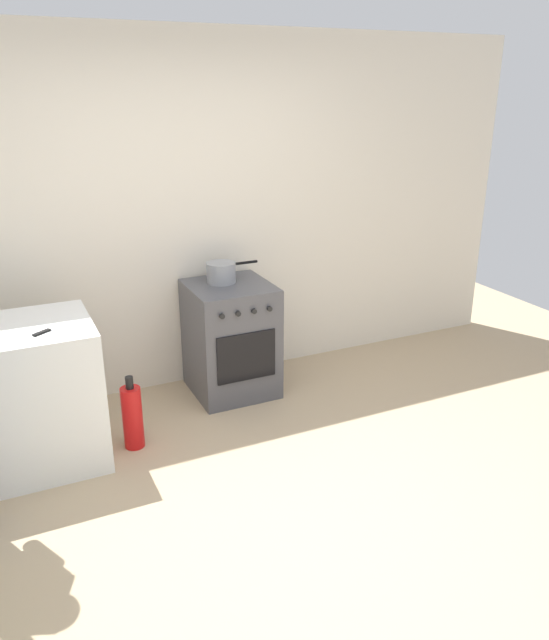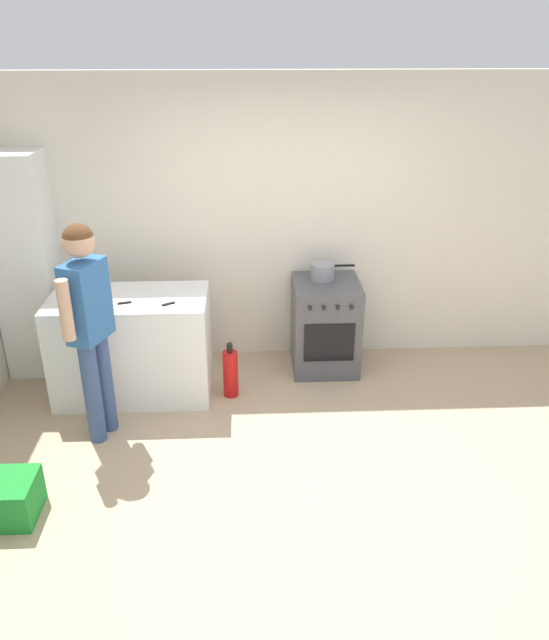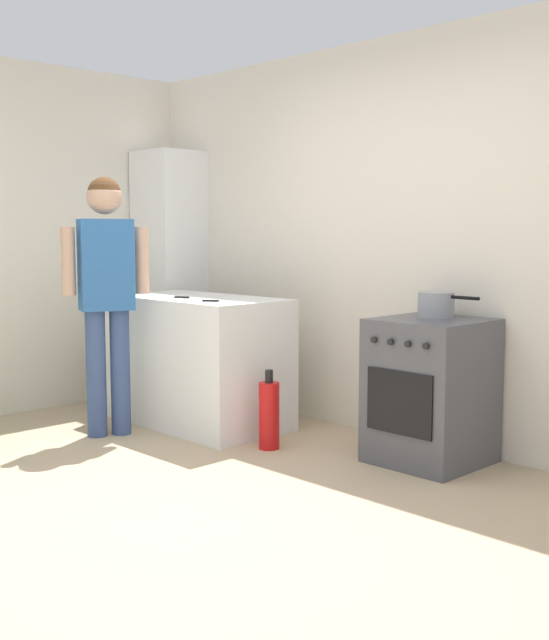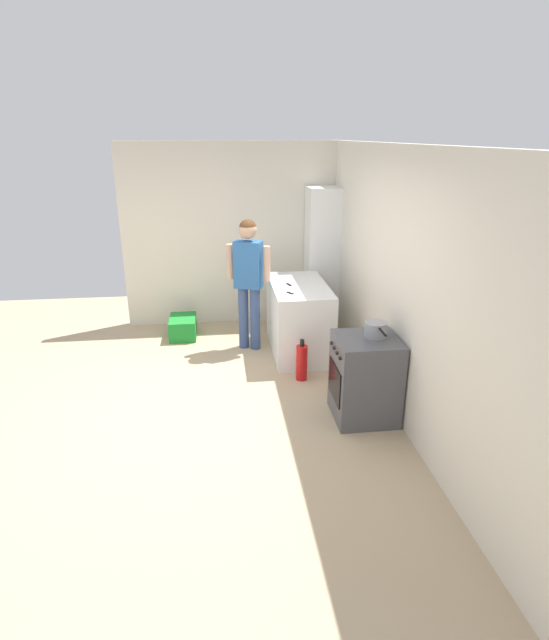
{
  "view_description": "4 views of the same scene",
  "coord_description": "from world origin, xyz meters",
  "px_view_note": "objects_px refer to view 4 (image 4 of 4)",
  "views": [
    {
      "loc": [
        -1.18,
        -2.47,
        2.22
      ],
      "look_at": [
        0.29,
        0.67,
        0.9
      ],
      "focal_mm": 35.0,
      "sensor_mm": 36.0,
      "label": 1
    },
    {
      "loc": [
        -0.36,
        -3.58,
        2.89
      ],
      "look_at": [
        -0.16,
        0.63,
        0.93
      ],
      "focal_mm": 35.0,
      "sensor_mm": 36.0,
      "label": 2
    },
    {
      "loc": [
        3.02,
        -2.3,
        1.35
      ],
      "look_at": [
        -0.1,
        0.74,
        0.87
      ],
      "focal_mm": 45.0,
      "sensor_mm": 36.0,
      "label": 3
    },
    {
      "loc": [
        4.61,
        0.17,
        2.68
      ],
      "look_at": [
        0.2,
        0.7,
        1.02
      ],
      "focal_mm": 28.0,
      "sensor_mm": 36.0,
      "label": 4
    }
  ],
  "objects_px": {
    "fire_extinguisher": "(302,362)",
    "knife_paring": "(288,284)",
    "person": "(249,273)",
    "larder_cabinet": "(322,258)",
    "oven_left": "(365,378)",
    "pot": "(376,330)",
    "knife_utility": "(294,294)",
    "recycling_crate_lower": "(183,327)"
  },
  "relations": [
    {
      "from": "fire_extinguisher",
      "to": "knife_paring",
      "type": "bearing_deg",
      "value": -177.24
    },
    {
      "from": "person",
      "to": "larder_cabinet",
      "type": "distance_m",
      "value": 1.36
    },
    {
      "from": "oven_left",
      "to": "pot",
      "type": "relative_size",
      "value": 2.15
    },
    {
      "from": "knife_utility",
      "to": "person",
      "type": "distance_m",
      "value": 0.76
    },
    {
      "from": "knife_utility",
      "to": "larder_cabinet",
      "type": "distance_m",
      "value": 1.49
    },
    {
      "from": "larder_cabinet",
      "to": "person",
      "type": "bearing_deg",
      "value": -54.55
    },
    {
      "from": "knife_paring",
      "to": "fire_extinguisher",
      "type": "relative_size",
      "value": 0.42
    },
    {
      "from": "recycling_crate_lower",
      "to": "larder_cabinet",
      "type": "distance_m",
      "value": 2.21
    },
    {
      "from": "pot",
      "to": "recycling_crate_lower",
      "type": "xyz_separation_m",
      "value": [
        -2.33,
        -1.99,
        -0.79
      ]
    },
    {
      "from": "knife_paring",
      "to": "person",
      "type": "bearing_deg",
      "value": -104.9
    },
    {
      "from": "oven_left",
      "to": "person",
      "type": "distance_m",
      "value": 2.2
    },
    {
      "from": "pot",
      "to": "recycling_crate_lower",
      "type": "distance_m",
      "value": 3.17
    },
    {
      "from": "knife_utility",
      "to": "recycling_crate_lower",
      "type": "height_order",
      "value": "knife_utility"
    },
    {
      "from": "knife_paring",
      "to": "fire_extinguisher",
      "type": "distance_m",
      "value": 1.1
    },
    {
      "from": "knife_utility",
      "to": "person",
      "type": "xyz_separation_m",
      "value": [
        -0.56,
        -0.49,
        0.13
      ]
    },
    {
      "from": "knife_utility",
      "to": "recycling_crate_lower",
      "type": "bearing_deg",
      "value": -127.4
    },
    {
      "from": "pot",
      "to": "knife_paring",
      "type": "bearing_deg",
      "value": -160.52
    },
    {
      "from": "pot",
      "to": "person",
      "type": "bearing_deg",
      "value": -149.23
    },
    {
      "from": "larder_cabinet",
      "to": "fire_extinguisher",
      "type": "bearing_deg",
      "value": -18.05
    },
    {
      "from": "person",
      "to": "knife_utility",
      "type": "bearing_deg",
      "value": 41.11
    },
    {
      "from": "pot",
      "to": "knife_utility",
      "type": "xyz_separation_m",
      "value": [
        -1.27,
        -0.6,
        -0.02
      ]
    },
    {
      "from": "larder_cabinet",
      "to": "oven_left",
      "type": "bearing_deg",
      "value": -2.2
    },
    {
      "from": "pot",
      "to": "larder_cabinet",
      "type": "bearing_deg",
      "value": 179.56
    },
    {
      "from": "knife_utility",
      "to": "recycling_crate_lower",
      "type": "relative_size",
      "value": 0.43
    },
    {
      "from": "oven_left",
      "to": "larder_cabinet",
      "type": "relative_size",
      "value": 0.42
    },
    {
      "from": "oven_left",
      "to": "recycling_crate_lower",
      "type": "height_order",
      "value": "oven_left"
    },
    {
      "from": "person",
      "to": "recycling_crate_lower",
      "type": "relative_size",
      "value": 3.28
    },
    {
      "from": "fire_extinguisher",
      "to": "person",
      "type": "bearing_deg",
      "value": -151.83
    },
    {
      "from": "oven_left",
      "to": "larder_cabinet",
      "type": "bearing_deg",
      "value": 177.8
    },
    {
      "from": "person",
      "to": "recycling_crate_lower",
      "type": "bearing_deg",
      "value": -119.1
    },
    {
      "from": "pot",
      "to": "oven_left",
      "type": "bearing_deg",
      "value": -70.15
    },
    {
      "from": "pot",
      "to": "knife_paring",
      "type": "height_order",
      "value": "pot"
    },
    {
      "from": "person",
      "to": "fire_extinguisher",
      "type": "height_order",
      "value": "person"
    },
    {
      "from": "knife_utility",
      "to": "larder_cabinet",
      "type": "xyz_separation_m",
      "value": [
        -1.35,
        0.62,
        0.1
      ]
    },
    {
      "from": "pot",
      "to": "person",
      "type": "distance_m",
      "value": 2.13
    },
    {
      "from": "knife_paring",
      "to": "knife_utility",
      "type": "distance_m",
      "value": 0.43
    },
    {
      "from": "pot",
      "to": "fire_extinguisher",
      "type": "bearing_deg",
      "value": -146.33
    },
    {
      "from": "knife_paring",
      "to": "person",
      "type": "height_order",
      "value": "person"
    },
    {
      "from": "pot",
      "to": "knife_paring",
      "type": "distance_m",
      "value": 1.8
    },
    {
      "from": "oven_left",
      "to": "fire_extinguisher",
      "type": "height_order",
      "value": "oven_left"
    },
    {
      "from": "oven_left",
      "to": "knife_utility",
      "type": "relative_size",
      "value": 3.77
    },
    {
      "from": "knife_paring",
      "to": "recycling_crate_lower",
      "type": "height_order",
      "value": "knife_paring"
    }
  ]
}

